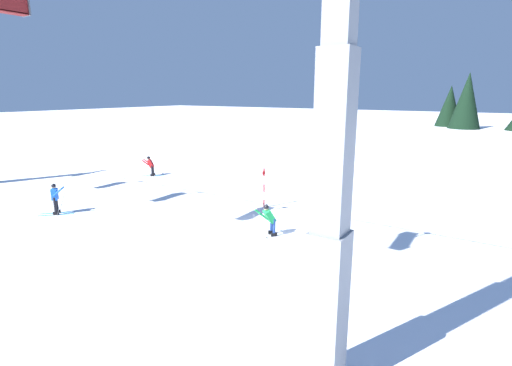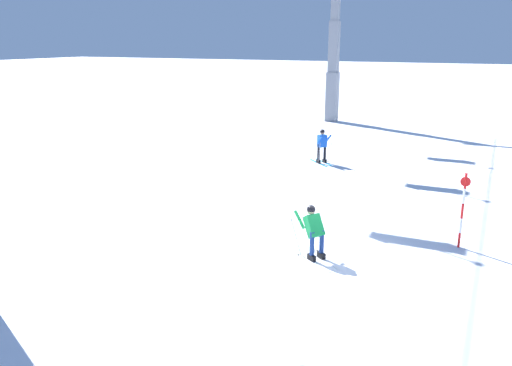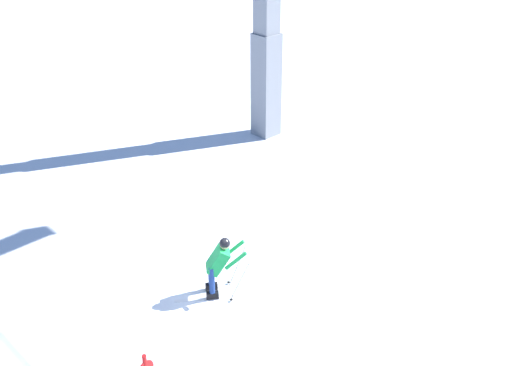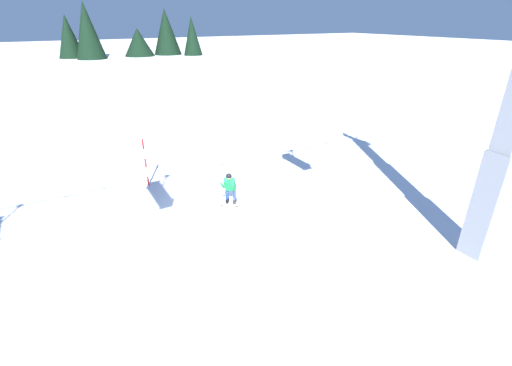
# 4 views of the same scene
# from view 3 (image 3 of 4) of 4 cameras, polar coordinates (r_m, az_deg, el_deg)

# --- Properties ---
(ground_plane) EXTENTS (260.00, 260.00, 0.00)m
(ground_plane) POSITION_cam_3_polar(r_m,az_deg,el_deg) (14.42, -3.12, -11.14)
(ground_plane) COLOR white
(skier_carving_main) EXTENTS (1.45, 1.69, 1.63)m
(skier_carving_main) POSITION_cam_3_polar(r_m,az_deg,el_deg) (14.31, -3.37, -7.15)
(skier_carving_main) COLOR white
(skier_carving_main) RESTS_ON ground_plane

